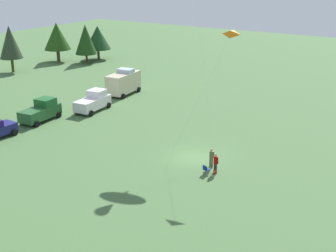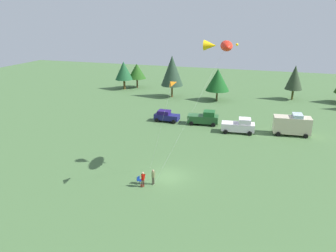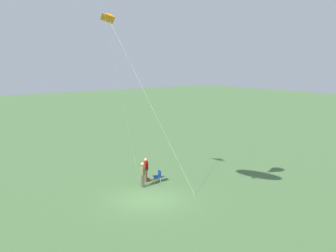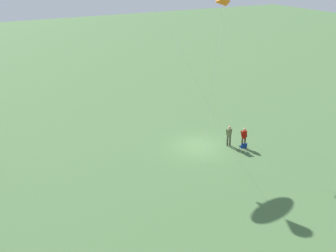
{
  "view_description": "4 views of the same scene",
  "coord_description": "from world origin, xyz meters",
  "px_view_note": "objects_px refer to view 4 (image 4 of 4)",
  "views": [
    {
      "loc": [
        -33.95,
        -19.06,
        16.59
      ],
      "look_at": [
        -2.93,
        0.97,
        3.69
      ],
      "focal_mm": 50.0,
      "sensor_mm": 36.0,
      "label": 1
    },
    {
      "loc": [
        10.03,
        -31.68,
        17.38
      ],
      "look_at": [
        -0.72,
        1.86,
        5.37
      ],
      "focal_mm": 35.0,
      "sensor_mm": 36.0,
      "label": 2
    },
    {
      "loc": [
        13.27,
        19.34,
        8.64
      ],
      "look_at": [
        -1.78,
        -0.32,
        4.43
      ],
      "focal_mm": 42.0,
      "sensor_mm": 36.0,
      "label": 3
    },
    {
      "loc": [
        -24.29,
        15.76,
        14.13
      ],
      "look_at": [
        -0.03,
        2.82,
        2.37
      ],
      "focal_mm": 42.0,
      "sensor_mm": 36.0,
      "label": 4
    }
  ],
  "objects_px": {
    "person_kite_flyer": "(229,134)",
    "backpack_on_grass": "(244,147)",
    "kite_delta_orange": "(225,1)",
    "folding_chair": "(243,147)",
    "person_spectator": "(244,136)"
  },
  "relations": [
    {
      "from": "person_spectator",
      "to": "kite_delta_orange",
      "type": "bearing_deg",
      "value": 34.43
    },
    {
      "from": "person_kite_flyer",
      "to": "kite_delta_orange",
      "type": "distance_m",
      "value": 10.36
    },
    {
      "from": "person_spectator",
      "to": "folding_chair",
      "type": "bearing_deg",
      "value": 165.26
    },
    {
      "from": "person_kite_flyer",
      "to": "folding_chair",
      "type": "height_order",
      "value": "person_kite_flyer"
    },
    {
      "from": "folding_chair",
      "to": "person_spectator",
      "type": "xyz_separation_m",
      "value": [
        0.66,
        -0.54,
        0.53
      ]
    },
    {
      "from": "folding_chair",
      "to": "person_spectator",
      "type": "bearing_deg",
      "value": -24.12
    },
    {
      "from": "kite_delta_orange",
      "to": "folding_chair",
      "type": "bearing_deg",
      "value": 179.68
    },
    {
      "from": "person_kite_flyer",
      "to": "kite_delta_orange",
      "type": "xyz_separation_m",
      "value": [
        1.99,
        -0.33,
        10.16
      ]
    },
    {
      "from": "folding_chair",
      "to": "person_spectator",
      "type": "relative_size",
      "value": 0.47
    },
    {
      "from": "person_spectator",
      "to": "kite_delta_orange",
      "type": "xyz_separation_m",
      "value": [
        2.84,
        0.52,
        10.16
      ]
    },
    {
      "from": "person_spectator",
      "to": "kite_delta_orange",
      "type": "relative_size",
      "value": 0.15
    },
    {
      "from": "folding_chair",
      "to": "person_kite_flyer",
      "type": "bearing_deg",
      "value": 26.44
    },
    {
      "from": "person_kite_flyer",
      "to": "backpack_on_grass",
      "type": "bearing_deg",
      "value": -124.09
    },
    {
      "from": "person_kite_flyer",
      "to": "kite_delta_orange",
      "type": "bearing_deg",
      "value": 5.32
    },
    {
      "from": "person_kite_flyer",
      "to": "folding_chair",
      "type": "relative_size",
      "value": 2.12
    }
  ]
}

